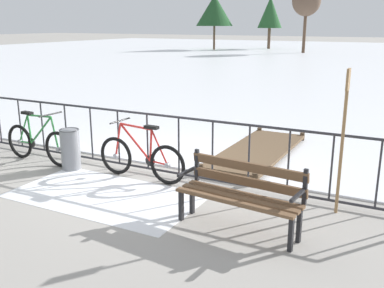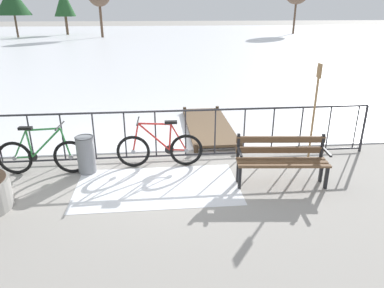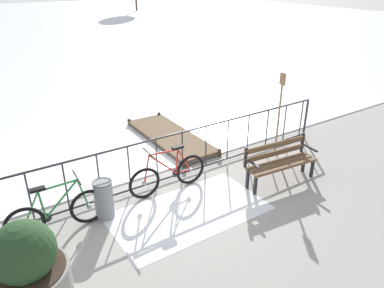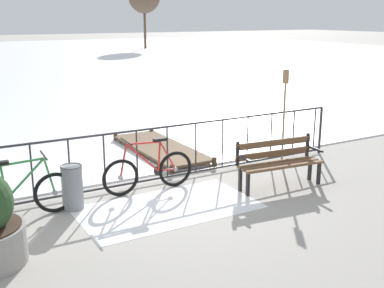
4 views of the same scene
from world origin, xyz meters
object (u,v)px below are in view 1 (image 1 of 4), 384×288
at_px(trash_bin, 70,149).
at_px(park_bench, 241,190).
at_px(bicycle_near_railing, 38,143).
at_px(oar_upright, 343,133).
at_px(bicycle_second, 141,158).

bearing_deg(trash_bin, park_bench, -12.62).
height_order(bicycle_near_railing, trash_bin, bicycle_near_railing).
height_order(trash_bin, oar_upright, oar_upright).
relative_size(park_bench, trash_bin, 2.24).
xyz_separation_m(bicycle_near_railing, oar_upright, (5.37, 0.23, 0.77)).
height_order(bicycle_near_railing, bicycle_second, same).
height_order(bicycle_near_railing, park_bench, bicycle_near_railing).
relative_size(trash_bin, oar_upright, 0.37).
bearing_deg(bicycle_near_railing, bicycle_second, 2.85).
bearing_deg(park_bench, oar_upright, 46.31).
relative_size(bicycle_near_railing, park_bench, 1.04).
bearing_deg(trash_bin, bicycle_near_railing, 178.25).
height_order(bicycle_second, oar_upright, oar_upright).
bearing_deg(bicycle_second, park_bench, -23.48).
bearing_deg(oar_upright, bicycle_near_railing, -177.59).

